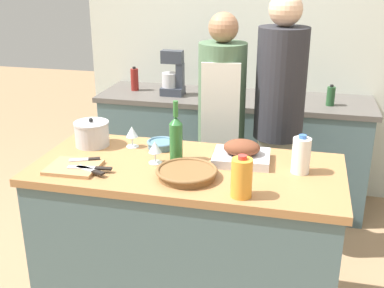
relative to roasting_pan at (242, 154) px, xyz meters
The scene contains 22 objects.
kitchen_island 0.59m from the roasting_pan, 155.60° to the right, with size 1.57×0.71×0.93m.
back_counter 1.53m from the roasting_pan, 100.44° to the left, with size 2.17×0.60×0.89m.
back_wall 1.80m from the roasting_pan, 98.40° to the left, with size 2.67×0.10×2.55m.
roasting_pan is the anchor object (origin of this frame).
wicker_basket 0.34m from the roasting_pan, 131.81° to the right, with size 0.30×0.30×0.05m.
cutting_board 0.85m from the roasting_pan, 160.21° to the right, with size 0.26×0.22×0.02m.
stock_pot 0.85m from the roasting_pan, behind, with size 0.19×0.19×0.16m.
mixing_bowl 0.47m from the roasting_pan, 168.27° to the left, with size 0.16×0.16×0.04m.
juice_jug 0.39m from the roasting_pan, 82.06° to the right, with size 0.09×0.09×0.19m.
milk_jug 0.31m from the roasting_pan, 11.89° to the right, with size 0.09×0.09×0.19m.
wine_bottle_green 0.35m from the roasting_pan, behind, with size 0.07×0.07×0.32m.
wine_glass_left 0.44m from the roasting_pan, 164.91° to the right, with size 0.07×0.07×0.12m.
wine_glass_right 0.63m from the roasting_pan, behind, with size 0.07×0.07×0.12m.
knife_chef 0.76m from the roasting_pan, 156.81° to the right, with size 0.22×0.06×0.01m.
knife_paring 0.80m from the roasting_pan, 165.11° to the right, with size 0.15×0.09×0.01m.
knife_bread 0.76m from the roasting_pan, 154.64° to the right, with size 0.17×0.09×0.01m.
stand_mixer 1.54m from the roasting_pan, 119.06° to the left, with size 0.18×0.14×0.36m.
condiment_bottle_tall 1.41m from the roasting_pan, 70.26° to the left, with size 0.06×0.06×0.16m.
condiment_bottle_short 1.48m from the roasting_pan, 85.08° to the left, with size 0.06×0.06×0.13m.
condiment_bottle_extra 1.79m from the roasting_pan, 127.78° to the left, with size 0.06×0.06×0.20m.
person_cook_aproned 0.74m from the roasting_pan, 108.38° to the left, with size 0.31×0.32×1.62m.
person_cook_guest 0.71m from the roasting_pan, 78.83° to the left, with size 0.31×0.31×1.74m.
Camera 1 is at (0.55, -2.17, 1.90)m, focal length 45.00 mm.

